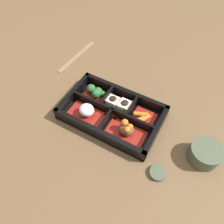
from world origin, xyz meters
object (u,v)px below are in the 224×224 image
(bowl_rice, at_px, (87,111))
(tea_cup, at_px, (205,153))
(sauce_dish, at_px, (158,173))
(chopsticks, at_px, (77,56))

(bowl_rice, bearing_deg, tea_cup, -173.67)
(sauce_dish, bearing_deg, bowl_rice, -14.06)
(chopsticks, distance_m, sauce_dish, 0.57)
(tea_cup, height_order, sauce_dish, tea_cup)
(bowl_rice, distance_m, chopsticks, 0.31)
(bowl_rice, height_order, chopsticks, bowl_rice)
(sauce_dish, bearing_deg, tea_cup, -130.69)
(bowl_rice, xyz_separation_m, chopsticks, (0.21, -0.24, -0.02))
(bowl_rice, distance_m, tea_cup, 0.38)
(bowl_rice, height_order, sauce_dish, bowl_rice)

